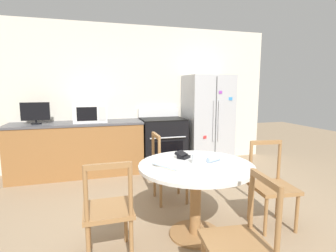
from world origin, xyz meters
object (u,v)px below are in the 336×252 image
Objects in this scene: wallet at (183,155)px; dining_chair_left at (108,211)px; microwave at (90,113)px; oven_range at (163,143)px; dining_chair_right at (272,186)px; dining_chair_near at (240,244)px; refrigerator at (207,121)px; countertop_tv at (35,112)px; dining_chair_far at (168,169)px; candle_glass at (196,159)px.

dining_chair_left is at bearing -155.30° from wallet.
oven_range is at bearing -1.12° from microwave.
dining_chair_near is at bearing 49.52° from dining_chair_right.
refrigerator is at bearing -1.81° from oven_range.
countertop_tv is 3.67m from dining_chair_near.
refrigerator is at bearing -90.60° from dining_chair_right.
microwave reaches higher than dining_chair_right.
oven_range is 1.20× the size of dining_chair_left.
oven_range is 1.44m from dining_chair_far.
countertop_tv is (-0.83, -0.00, 0.03)m from microwave.
microwave is 3.12× the size of wallet.
dining_chair_right is at bearing -76.04° from oven_range.
dining_chair_far is at bearing -56.55° from microwave.
dining_chair_near is 1.17m from wallet.
dining_chair_far is at bearing -38.75° from countertop_tv.
wallet is (-1.22, -1.98, -0.08)m from refrigerator.
candle_glass is at bearing 9.65° from dining_chair_left.
microwave is at bearing 113.44° from candle_glass.
oven_range reaches higher than dining_chair_near.
dining_chair_near is (-1.20, -3.10, -0.42)m from refrigerator.
dining_chair_far is 5.20× the size of wallet.
refrigerator is at bearing 49.29° from dining_chair_left.
dining_chair_far is 1.28m from dining_chair_left.
oven_range is 1.39m from microwave.
wallet is (-0.06, 0.23, -0.01)m from candle_glass.
dining_chair_right and dining_chair_left have the same top height.
dining_chair_right and dining_chair_far have the same top height.
refrigerator is 2.34m from dining_chair_right.
dining_chair_right is at bearing -4.88° from candle_glass.
dining_chair_near reaches higher than candle_glass.
countertop_tv is 2.70m from wallet.
refrigerator is 18.56× the size of candle_glass.
dining_chair_right is 1.00× the size of dining_chair_left.
wallet is (-0.34, -2.01, 0.30)m from oven_range.
countertop_tv reaches higher than microwave.
refrigerator is 1.89× the size of dining_chair_right.
oven_range is 2.64m from dining_chair_left.
dining_chair_right is (0.57, -2.31, -0.03)m from oven_range.
dining_chair_near and dining_chair_far have the same top height.
candle_glass is (-1.16, -2.21, -0.07)m from refrigerator.
countertop_tv is at bearing 130.85° from wallet.
dining_chair_far is 1.00× the size of dining_chair_left.
dining_chair_right is at bearing -97.66° from refrigerator.
dining_chair_near is at bearing 0.60° from dining_chair_far.
dining_chair_far is (-1.20, -1.38, -0.42)m from refrigerator.
microwave reaches higher than dining_chair_far.
dining_chair_near is (0.94, -3.15, -0.62)m from microwave.
dining_chair_near is at bearing -60.70° from countertop_tv.
countertop_tv is 2.46× the size of wallet.
microwave is (-2.14, 0.05, 0.21)m from refrigerator.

